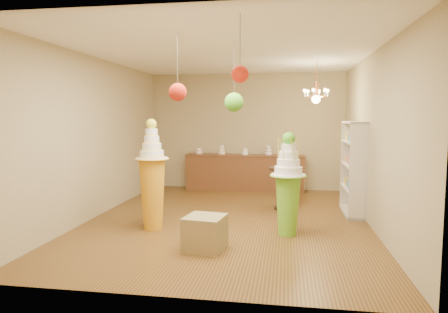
# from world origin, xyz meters

# --- Properties ---
(floor) EXTENTS (6.50, 6.50, 0.00)m
(floor) POSITION_xyz_m (0.00, 0.00, 0.00)
(floor) COLOR brown
(floor) RESTS_ON ground
(ceiling) EXTENTS (6.50, 6.50, 0.00)m
(ceiling) POSITION_xyz_m (0.00, 0.00, 3.00)
(ceiling) COLOR white
(ceiling) RESTS_ON ground
(wall_back) EXTENTS (5.00, 0.04, 3.00)m
(wall_back) POSITION_xyz_m (0.00, 3.25, 1.50)
(wall_back) COLOR tan
(wall_back) RESTS_ON ground
(wall_front) EXTENTS (5.00, 0.04, 3.00)m
(wall_front) POSITION_xyz_m (0.00, -3.25, 1.50)
(wall_front) COLOR tan
(wall_front) RESTS_ON ground
(wall_left) EXTENTS (0.04, 6.50, 3.00)m
(wall_left) POSITION_xyz_m (-2.50, 0.00, 1.50)
(wall_left) COLOR tan
(wall_left) RESTS_ON ground
(wall_right) EXTENTS (0.04, 6.50, 3.00)m
(wall_right) POSITION_xyz_m (2.50, 0.00, 1.50)
(wall_right) COLOR tan
(wall_right) RESTS_ON ground
(pedestal_green) EXTENTS (0.54, 0.54, 1.65)m
(pedestal_green) POSITION_xyz_m (1.08, -0.80, 0.71)
(pedestal_green) COLOR #6DB727
(pedestal_green) RESTS_ON floor
(pedestal_orange) EXTENTS (0.56, 0.56, 1.86)m
(pedestal_orange) POSITION_xyz_m (-1.16, -0.81, 0.75)
(pedestal_orange) COLOR orange
(pedestal_orange) RESTS_ON floor
(burlap_riser) EXTENTS (0.61, 0.61, 0.49)m
(burlap_riser) POSITION_xyz_m (-0.08, -1.71, 0.24)
(burlap_riser) COLOR #907A4E
(burlap_riser) RESTS_ON floor
(sideboard) EXTENTS (3.04, 0.54, 1.16)m
(sideboard) POSITION_xyz_m (0.00, 2.97, 0.48)
(sideboard) COLOR brown
(sideboard) RESTS_ON floor
(shelving_unit) EXTENTS (0.33, 1.20, 1.80)m
(shelving_unit) POSITION_xyz_m (2.34, 0.80, 0.90)
(shelving_unit) COLOR beige
(shelving_unit) RESTS_ON floor
(round_table) EXTENTS (0.69, 0.69, 0.86)m
(round_table) POSITION_xyz_m (1.04, 0.99, 0.56)
(round_table) COLOR black
(round_table) RESTS_ON floor
(vase) EXTENTS (0.24, 0.24, 0.19)m
(vase) POSITION_xyz_m (1.04, 0.99, 0.96)
(vase) COLOR beige
(vase) RESTS_ON round_table
(pom_red_left) EXTENTS (0.24, 0.24, 0.90)m
(pom_red_left) POSITION_xyz_m (-0.40, -1.93, 2.22)
(pom_red_left) COLOR #423D2F
(pom_red_left) RESTS_ON ceiling
(pom_green_mid) EXTENTS (0.28, 0.28, 1.03)m
(pom_green_mid) POSITION_xyz_m (0.27, -1.27, 2.11)
(pom_green_mid) COLOR #423D2F
(pom_green_mid) RESTS_ON ceiling
(pom_red_right) EXTENTS (0.19, 0.19, 0.74)m
(pom_red_right) POSITION_xyz_m (0.54, -2.78, 2.35)
(pom_red_right) COLOR #423D2F
(pom_red_right) RESTS_ON ceiling
(chandelier) EXTENTS (0.67, 0.67, 0.85)m
(chandelier) POSITION_xyz_m (1.63, 1.28, 2.30)
(chandelier) COLOR #EA9352
(chandelier) RESTS_ON ceiling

